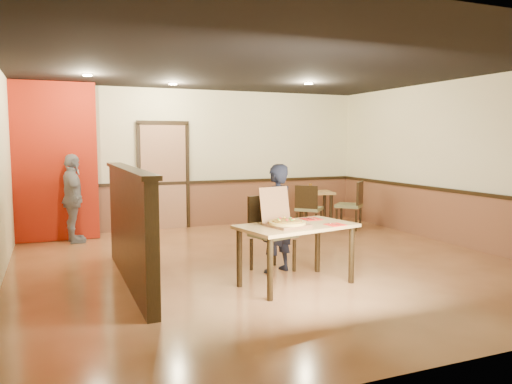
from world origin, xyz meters
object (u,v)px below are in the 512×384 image
diner_chair (269,230)px  diner (276,218)px  pizza_box (285,221)px  main_table (296,233)px  side_chair_right (352,203)px  side_table (316,200)px  condiment (310,187)px  passerby (73,199)px  side_chair_left (308,207)px

diner_chair → diner: 0.24m
pizza_box → diner: bearing=61.5°
main_table → side_chair_right: side_chair_right is taller
side_table → condiment: 0.28m
main_table → diner: 0.65m
side_chair_right → passerby: passerby is taller
side_chair_left → pizza_box: 3.66m
main_table → condiment: (2.22, 3.71, 0.16)m
diner_chair → condiment: (2.23, 2.92, 0.25)m
diner_chair → side_table: size_ratio=1.23×
side_table → condiment: size_ratio=4.98×
pizza_box → condiment: (2.39, 3.75, -0.01)m
passerby → side_table: bearing=-96.3°
side_chair_left → side_table: size_ratio=1.12×
diner → pizza_box: bearing=53.8°
side_chair_right → condiment: size_ratio=5.78×
main_table → passerby: (-2.42, 3.76, 0.13)m
diner → side_chair_left: bearing=-146.4°
side_chair_left → side_table: bearing=-85.8°
side_table → side_chair_right: bearing=-50.3°
pizza_box → side_chair_right: bearing=33.8°
diner → pizza_box: size_ratio=2.51×
side_chair_left → passerby: size_ratio=0.60×
side_chair_right → side_chair_left: bearing=-44.2°
diner → condiment: diner is taller
diner_chair → passerby: 3.83m
side_table → passerby: passerby is taller
side_table → passerby: 4.72m
diner_chair → side_chair_right: 3.59m
main_table → side_chair_left: size_ratio=1.66×
main_table → diner_chair: bearing=79.5°
side_chair_right → side_table: bearing=-94.4°
diner → side_table: bearing=-147.0°
side_chair_left → pizza_box: bearing=101.1°
main_table → side_table: main_table is taller
diner → condiment: (2.19, 3.07, 0.07)m
main_table → diner_chair: (-0.01, 0.79, -0.09)m
main_table → diner: (0.02, 0.64, 0.09)m
side_table → pizza_box: 4.43m
pizza_box → side_chair_left: bearing=45.2°
passerby → pizza_box: bearing=-154.1°
condiment → pizza_box: bearing=-122.5°
side_table → diner: 3.76m
main_table → diner: diner is taller
pizza_box → main_table: bearing=0.4°
side_chair_left → condiment: side_chair_left is taller
passerby → condiment: size_ratio=9.29×
side_chair_left → passerby: bearing=34.1°
side_chair_right → pizza_box: bearing=1.8°
pizza_box → condiment: 4.45m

